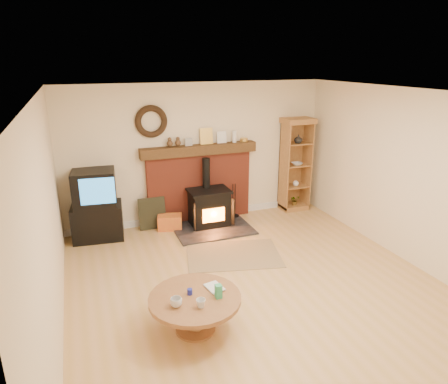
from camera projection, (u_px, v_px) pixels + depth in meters
name	position (u px, v px, depth m)	size (l,w,h in m)	color
ground	(258.00, 288.00, 5.47)	(5.50, 5.50, 0.00)	tan
room_shell	(258.00, 166.00, 5.00)	(5.02, 5.52, 2.61)	beige
chimney_breast	(200.00, 180.00, 7.58)	(2.20, 0.22, 1.78)	#9B3A27
wood_stove	(210.00, 209.00, 7.40)	(1.40, 1.00, 1.27)	black
area_rug	(233.00, 255.00, 6.39)	(1.47, 1.01, 0.01)	brown
tv_unit	(96.00, 206.00, 6.83)	(0.90, 0.67, 1.23)	black
curio_cabinet	(295.00, 165.00, 8.10)	(0.61, 0.44, 1.89)	brown
firelog_box	(170.00, 222.00, 7.33)	(0.43, 0.27, 0.27)	gold
leaning_painting	(152.00, 213.00, 7.32)	(0.49, 0.03, 0.59)	black
fire_tools	(235.00, 212.00, 7.88)	(0.16, 0.16, 0.70)	black
coffee_table	(195.00, 303.00, 4.51)	(1.05, 1.05, 0.61)	brown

